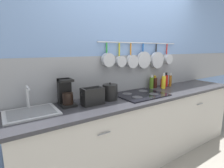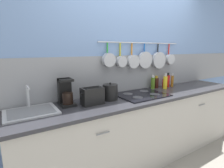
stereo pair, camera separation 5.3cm
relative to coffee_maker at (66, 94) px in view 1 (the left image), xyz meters
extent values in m
plane|color=gray|center=(1.01, -0.17, -1.05)|extent=(12.00, 12.00, 0.00)
cube|color=#7293C6|center=(1.01, 0.18, 0.25)|extent=(7.20, 0.06, 2.60)
cube|color=gray|center=(1.01, 0.17, 0.13)|extent=(7.20, 0.07, 0.51)
cylinder|color=#B7BABF|center=(1.19, 0.12, 0.56)|extent=(1.45, 0.02, 0.02)
cylinder|color=green|center=(0.60, 0.12, 0.49)|extent=(0.02, 0.02, 0.13)
cylinder|color=#B7BABF|center=(0.60, 0.09, 0.34)|extent=(0.17, 0.07, 0.17)
cylinder|color=gold|center=(0.79, 0.12, 0.47)|extent=(0.02, 0.02, 0.17)
cylinder|color=#B7BABF|center=(0.79, 0.09, 0.31)|extent=(0.15, 0.07, 0.15)
cylinder|color=orange|center=(0.99, 0.12, 0.47)|extent=(0.02, 0.02, 0.16)
cylinder|color=#B7BABF|center=(0.99, 0.09, 0.30)|extent=(0.18, 0.07, 0.18)
cylinder|color=#1959B2|center=(1.22, 0.12, 0.50)|extent=(0.02, 0.02, 0.11)
cylinder|color=#B7BABF|center=(1.22, 0.10, 0.32)|extent=(0.24, 0.04, 0.24)
cylinder|color=black|center=(1.50, 0.12, 0.49)|extent=(0.02, 0.02, 0.12)
cylinder|color=#B7BABF|center=(1.50, 0.09, 0.30)|extent=(0.25, 0.05, 0.25)
cylinder|color=red|center=(1.74, 0.12, 0.47)|extent=(0.02, 0.02, 0.16)
cylinder|color=#B7BABF|center=(1.74, 0.09, 0.31)|extent=(0.16, 0.07, 0.16)
cube|color=#B7B2A8|center=(1.01, -0.17, -0.60)|extent=(3.27, 0.57, 0.89)
cylinder|color=slate|center=(0.20, -0.47, -0.32)|extent=(0.14, 0.01, 0.01)
cylinder|color=slate|center=(1.83, -0.47, -0.32)|extent=(0.14, 0.01, 0.01)
cube|color=#2D2D33|center=(1.01, -0.17, -0.14)|extent=(3.31, 0.61, 0.03)
cube|color=#B7BABF|center=(-0.36, -0.07, -0.11)|extent=(0.47, 0.38, 0.01)
cube|color=slate|center=(-0.36, -0.07, -0.10)|extent=(0.40, 0.30, 0.00)
cylinder|color=#B7BABF|center=(-0.36, 0.07, 0.00)|extent=(0.03, 0.03, 0.24)
cylinder|color=#B7BABF|center=(-0.36, -0.01, 0.11)|extent=(0.02, 0.15, 0.02)
cube|color=black|center=(0.00, -0.03, -0.11)|extent=(0.15, 0.21, 0.02)
cube|color=black|center=(0.00, 0.04, 0.02)|extent=(0.14, 0.07, 0.28)
cylinder|color=black|center=(0.00, -0.05, -0.04)|extent=(0.11, 0.11, 0.12)
cube|color=black|center=(0.00, -0.01, 0.15)|extent=(0.14, 0.16, 0.02)
cube|color=black|center=(0.24, -0.15, -0.03)|extent=(0.24, 0.14, 0.19)
cube|color=black|center=(0.24, -0.17, 0.07)|extent=(0.18, 0.03, 0.00)
cube|color=black|center=(0.24, -0.12, 0.07)|extent=(0.18, 0.03, 0.00)
cube|color=black|center=(0.12, -0.15, 0.01)|extent=(0.02, 0.02, 0.02)
cylinder|color=black|center=(0.50, -0.10, -0.03)|extent=(0.18, 0.18, 0.19)
sphere|color=black|center=(0.50, -0.10, 0.08)|extent=(0.02, 0.02, 0.02)
cube|color=black|center=(0.96, -0.13, -0.11)|extent=(0.64, 0.51, 0.01)
cylinder|color=#38383D|center=(0.82, -0.23, -0.11)|extent=(0.13, 0.13, 0.00)
cylinder|color=#38383D|center=(1.10, -0.23, -0.11)|extent=(0.13, 0.13, 0.00)
cylinder|color=#38383D|center=(0.82, -0.03, -0.11)|extent=(0.13, 0.13, 0.00)
cylinder|color=#38383D|center=(1.10, -0.03, -0.11)|extent=(0.13, 0.13, 0.00)
cylinder|color=#4C721E|center=(1.36, 0.06, -0.03)|extent=(0.06, 0.06, 0.17)
cylinder|color=beige|center=(1.36, 0.06, 0.07)|extent=(0.03, 0.03, 0.04)
cylinder|color=#33140F|center=(1.44, 0.07, -0.04)|extent=(0.07, 0.07, 0.16)
cylinder|color=#B28C19|center=(1.44, 0.07, 0.05)|extent=(0.04, 0.04, 0.03)
cylinder|color=yellow|center=(1.52, -0.04, -0.02)|extent=(0.06, 0.06, 0.19)
cylinder|color=beige|center=(1.52, -0.04, 0.09)|extent=(0.03, 0.03, 0.04)
cylinder|color=red|center=(1.59, 0.04, -0.06)|extent=(0.07, 0.07, 0.13)
cylinder|color=#194C19|center=(1.59, 0.04, 0.02)|extent=(0.04, 0.04, 0.03)
cylinder|color=red|center=(1.67, 0.04, -0.03)|extent=(0.06, 0.06, 0.18)
cylinder|color=black|center=(1.67, 0.04, 0.08)|extent=(0.03, 0.03, 0.04)
cylinder|color=#8C5919|center=(1.73, 0.00, -0.03)|extent=(0.04, 0.04, 0.18)
cylinder|color=beige|center=(1.73, 0.00, 0.08)|extent=(0.02, 0.02, 0.04)
camera|label=1|loc=(-0.59, -1.79, 0.47)|focal=28.00mm
camera|label=2|loc=(-0.55, -1.81, 0.47)|focal=28.00mm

